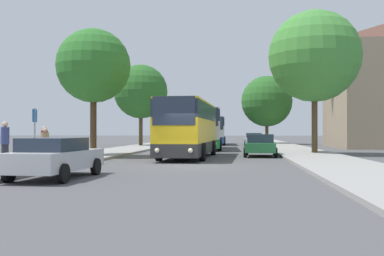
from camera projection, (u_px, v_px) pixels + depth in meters
name	position (u px, v px, depth m)	size (l,w,h in m)	color
ground_plane	(188.00, 166.00, 20.99)	(300.00, 300.00, 0.00)	#4C4C4F
sidewalk_left	(44.00, 163.00, 21.69)	(4.00, 120.00, 0.15)	gray
sidewalk_right	(342.00, 165.00, 20.30)	(4.00, 120.00, 0.15)	gray
bus_front	(189.00, 128.00, 27.46)	(2.98, 10.72, 3.39)	#2D2D2D
bus_middle	(206.00, 129.00, 40.34)	(2.99, 11.55, 3.49)	#238942
bus_rear	(214.00, 130.00, 54.72)	(3.08, 10.63, 3.27)	#2D519E
parked_car_left_curb	(55.00, 157.00, 15.31)	(2.20, 4.56, 1.39)	#B7B7BC
parked_car_right_near	(261.00, 145.00, 28.81)	(2.22, 4.22, 1.42)	#236B38
parked_car_right_far	(254.00, 139.00, 48.26)	(2.07, 4.71, 1.44)	silver
bus_stop_sign	(35.00, 129.00, 20.90)	(0.08, 0.45, 2.55)	gray
pedestrian_waiting_near	(45.00, 145.00, 21.65)	(0.36, 0.36, 1.63)	#23232D
pedestrian_waiting_far	(44.00, 142.00, 24.07)	(0.36, 0.36, 1.74)	#23232D
pedestrian_walking_back	(5.00, 143.00, 19.54)	(0.36, 0.36, 1.89)	#23232D
tree_left_near	(93.00, 66.00, 28.38)	(4.68, 4.68, 7.96)	#47331E
tree_left_far	(141.00, 92.00, 47.86)	(5.74, 5.74, 8.59)	#513D23
tree_right_near	(314.00, 56.00, 31.13)	(6.34, 6.34, 9.85)	#513D23
tree_right_mid	(267.00, 101.00, 55.83)	(6.32, 6.32, 8.38)	#513D23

